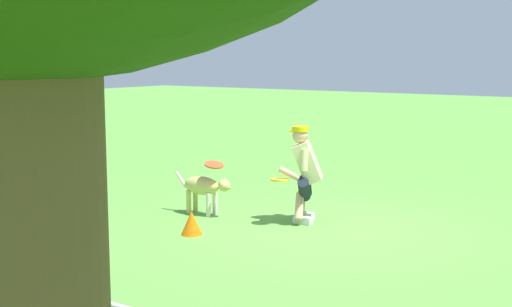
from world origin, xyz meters
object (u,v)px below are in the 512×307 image
at_px(frisbee_held, 280,180).
at_px(training_cone, 192,223).
at_px(dog, 205,188).
at_px(person, 305,171).
at_px(frisbee_flying, 214,165).

xyz_separation_m(frisbee_held, training_cone, (0.64, 1.04, -0.46)).
distance_m(dog, training_cone, 1.12).
distance_m(person, frisbee_held, 0.40).
height_order(frisbee_flying, training_cone, frisbee_flying).
distance_m(dog, frisbee_held, 1.22).
height_order(dog, frisbee_held, frisbee_held).
xyz_separation_m(dog, training_cone, (-0.55, 0.95, -0.24)).
bearing_deg(training_cone, person, -120.36).
xyz_separation_m(person, training_cone, (0.81, 1.39, -0.55)).
relative_size(frisbee_flying, training_cone, 0.90).
relative_size(person, frisbee_held, 5.12).
bearing_deg(frisbee_held, person, -116.59).
xyz_separation_m(dog, frisbee_held, (-1.19, -0.10, 0.22)).
relative_size(dog, training_cone, 3.31).
relative_size(person, frisbee_flying, 4.79).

